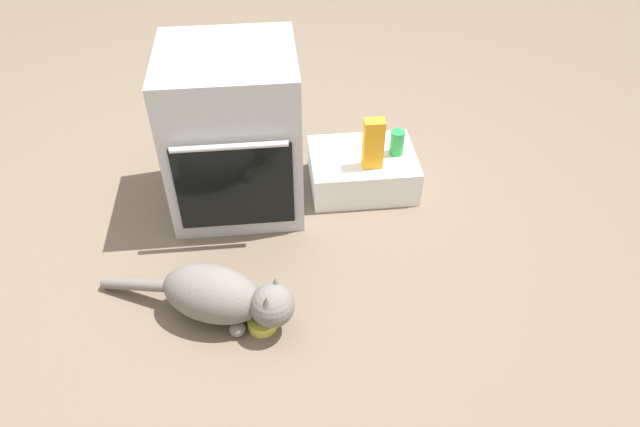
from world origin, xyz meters
TOP-DOWN VIEW (x-y plane):
  - ground at (0.00, 0.00)m, footprint 8.00×8.00m
  - oven at (0.02, 0.35)m, footprint 0.56×0.58m
  - pantry_cabinet at (0.61, 0.39)m, footprint 0.49×0.38m
  - food_bowl at (0.10, -0.42)m, footprint 0.11×0.11m
  - cat at (-0.04, -0.36)m, footprint 0.76×0.39m
  - soda_can at (0.76, 0.38)m, footprint 0.07×0.07m
  - juice_carton at (0.63, 0.30)m, footprint 0.09×0.06m

SIDE VIEW (x-z plane):
  - ground at x=0.00m, z-range 0.00..0.00m
  - food_bowl at x=0.10m, z-range -0.01..0.06m
  - pantry_cabinet at x=0.61m, z-range 0.00..0.18m
  - cat at x=-0.04m, z-range 0.01..0.24m
  - soda_can at x=0.76m, z-range 0.18..0.30m
  - juice_carton at x=0.63m, z-range 0.18..0.42m
  - oven at x=0.02m, z-range 0.00..0.74m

